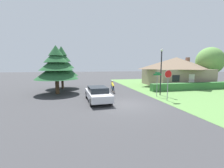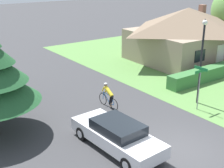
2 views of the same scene
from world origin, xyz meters
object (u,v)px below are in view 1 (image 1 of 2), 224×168
cyclist (113,87)px  conifer_tall_far (62,65)px  cottage_house (176,71)px  deciduous_tree_right (210,61)px  conifer_tall_near (56,66)px  street_name_sign (157,80)px  street_lamp (161,67)px  stop_sign (168,79)px  sedan_left_lane (98,94)px

cyclist → conifer_tall_far: 8.19m
cottage_house → deciduous_tree_right: 6.32m
cottage_house → conifer_tall_near: conifer_tall_near is taller
cottage_house → street_name_sign: bearing=-133.4°
street_lamp → conifer_tall_near: (-11.01, 3.34, 0.05)m
street_lamp → conifer_tall_far: conifer_tall_far is taller
cottage_house → street_name_sign: size_ratio=3.83×
cyclist → street_lamp: 5.88m
conifer_tall_far → deciduous_tree_right: size_ratio=0.93×
street_lamp → street_name_sign: 1.64m
cyclist → street_lamp: size_ratio=0.36×
stop_sign → conifer_tall_far: (-10.04, 9.91, 1.34)m
sedan_left_lane → conifer_tall_far: size_ratio=0.83×
street_lamp → street_name_sign: bearing=-140.7°
cottage_house → conifer_tall_far: 17.89m
cottage_house → sedan_left_lane: (-14.04, -8.47, -1.69)m
conifer_tall_near → deciduous_tree_right: bearing=8.1°
cyclist → conifer_tall_far: bearing=50.9°
conifer_tall_near → conifer_tall_far: conifer_tall_far is taller
cyclist → cottage_house: bearing=-69.9°
stop_sign → deciduous_tree_right: size_ratio=0.45×
sedan_left_lane → street_lamp: 7.51m
stop_sign → conifer_tall_near: (-10.22, 5.88, 1.14)m
cottage_house → street_lamp: 10.10m
sedan_left_lane → street_lamp: bearing=-82.7°
conifer_tall_far → conifer_tall_near: bearing=-92.7°
cottage_house → conifer_tall_far: bearing=-179.1°
cyclist → conifer_tall_near: bearing=82.2°
street_name_sign → street_lamp: bearing=39.3°
street_lamp → conifer_tall_far: 13.10m
street_name_sign → deciduous_tree_right: 15.90m
conifer_tall_far → cyclist: bearing=-37.8°
stop_sign → conifer_tall_far: size_ratio=0.48×
sedan_left_lane → stop_sign: size_ratio=1.72×
stop_sign → street_name_sign: (0.02, 1.91, -0.22)m
cottage_house → street_name_sign: (-7.81, -7.84, -0.59)m
stop_sign → sedan_left_lane: bearing=-12.1°
cyclist → stop_sign: size_ratio=0.64×
cyclist → stop_sign: (3.91, -5.16, 1.29)m
street_name_sign → cottage_house: bearing=45.1°
cyclist → street_lamp: bearing=-120.4°
cottage_house → conifer_tall_near: bearing=-166.4°
sedan_left_lane → conifer_tall_near: (-4.01, 4.60, 2.45)m
cottage_house → stop_sign: bearing=-127.3°
sedan_left_lane → cyclist: (2.30, 3.88, 0.03)m
sedan_left_lane → street_name_sign: street_name_sign is taller
cyclist → conifer_tall_far: conifer_tall_far is taller
conifer_tall_near → sedan_left_lane: bearing=-48.9°
sedan_left_lane → stop_sign: 6.48m
conifer_tall_far → sedan_left_lane: bearing=-66.1°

